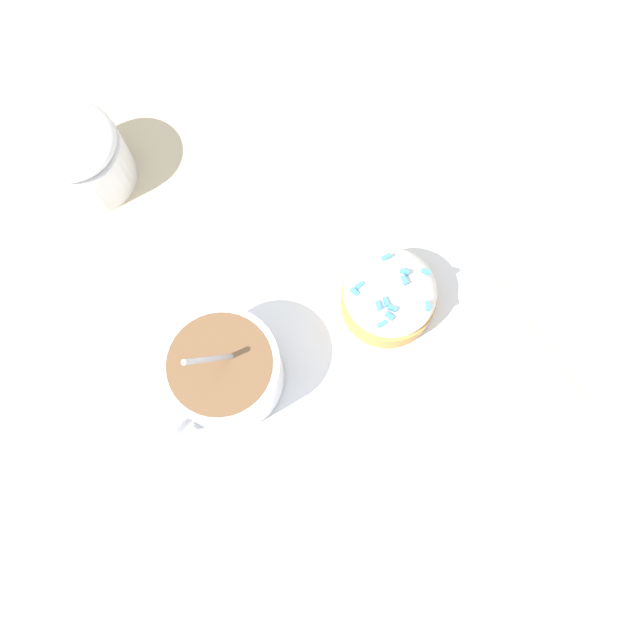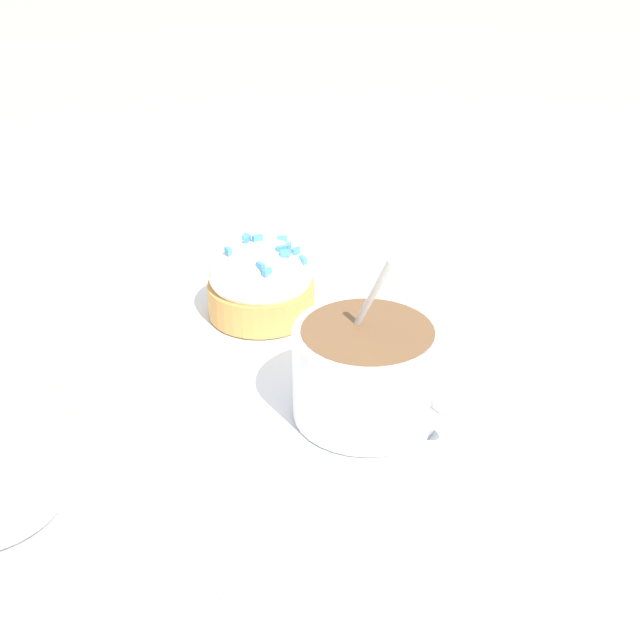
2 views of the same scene
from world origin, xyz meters
TOP-DOWN VIEW (x-y plane):
  - ground_plane at (0.00, 0.00)m, footprint 3.00×3.00m
  - paper_napkin at (0.00, 0.00)m, footprint 0.36×0.35m
  - coffee_cup at (-0.07, 0.01)m, footprint 0.11×0.09m
  - frosted_pastry at (0.07, 0.01)m, footprint 0.08×0.08m
  - sugar_bowl at (-0.11, 0.23)m, footprint 0.08×0.08m

SIDE VIEW (x-z plane):
  - ground_plane at x=0.00m, z-range 0.00..0.00m
  - paper_napkin at x=0.00m, z-range 0.00..0.00m
  - frosted_pastry at x=0.07m, z-range 0.00..0.06m
  - coffee_cup at x=-0.07m, z-range -0.02..0.09m
  - sugar_bowl at x=-0.11m, z-range 0.00..0.07m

